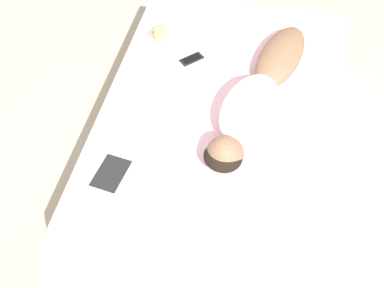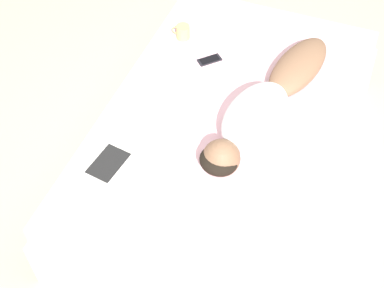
{
  "view_description": "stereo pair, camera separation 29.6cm",
  "coord_description": "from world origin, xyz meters",
  "px_view_note": "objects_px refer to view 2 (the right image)",
  "views": [
    {
      "loc": [
        -0.3,
        2.21,
        2.91
      ],
      "look_at": [
        0.11,
        0.33,
        0.6
      ],
      "focal_mm": 50.0,
      "sensor_mm": 36.0,
      "label": 1
    },
    {
      "loc": [
        -0.58,
        2.13,
        2.91
      ],
      "look_at": [
        0.11,
        0.33,
        0.6
      ],
      "focal_mm": 50.0,
      "sensor_mm": 36.0,
      "label": 2
    }
  ],
  "objects_px": {
    "coffee_mug": "(183,32)",
    "cell_phone": "(210,60)",
    "person": "(263,106)",
    "open_magazine": "(125,171)"
  },
  "relations": [
    {
      "from": "coffee_mug",
      "to": "cell_phone",
      "type": "height_order",
      "value": "coffee_mug"
    },
    {
      "from": "person",
      "to": "cell_phone",
      "type": "height_order",
      "value": "person"
    },
    {
      "from": "coffee_mug",
      "to": "cell_phone",
      "type": "xyz_separation_m",
      "value": [
        -0.25,
        0.16,
        -0.05
      ]
    },
    {
      "from": "coffee_mug",
      "to": "cell_phone",
      "type": "bearing_deg",
      "value": 148.24
    },
    {
      "from": "person",
      "to": "open_magazine",
      "type": "xyz_separation_m",
      "value": [
        0.59,
        0.66,
        -0.1
      ]
    },
    {
      "from": "person",
      "to": "open_magazine",
      "type": "relative_size",
      "value": 2.66
    },
    {
      "from": "coffee_mug",
      "to": "cell_phone",
      "type": "distance_m",
      "value": 0.3
    },
    {
      "from": "coffee_mug",
      "to": "open_magazine",
      "type": "bearing_deg",
      "value": 96.38
    },
    {
      "from": "person",
      "to": "open_magazine",
      "type": "distance_m",
      "value": 0.89
    },
    {
      "from": "person",
      "to": "coffee_mug",
      "type": "height_order",
      "value": "person"
    }
  ]
}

